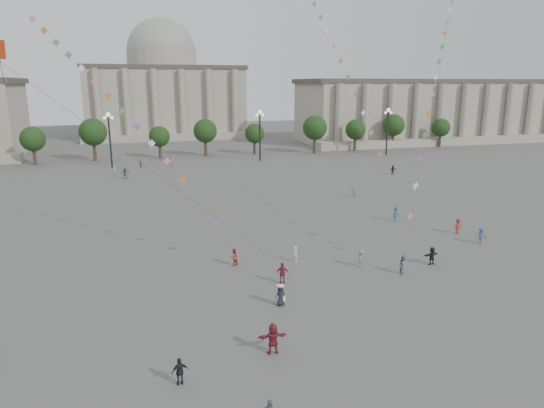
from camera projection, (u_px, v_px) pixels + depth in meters
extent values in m
plane|color=#595653|center=(313.00, 319.00, 33.77)|extent=(360.00, 360.00, 0.00)
cube|color=#A79E8C|center=(437.00, 112.00, 140.85)|extent=(80.00, 22.00, 16.00)
cube|color=#4A3D36|center=(439.00, 81.00, 138.77)|extent=(81.60, 22.44, 1.20)
cube|color=#A79E8C|center=(463.00, 141.00, 130.44)|extent=(84.00, 4.00, 2.00)
cube|color=#A79E8C|center=(164.00, 103.00, 152.38)|extent=(46.00, 30.00, 20.00)
cube|color=#4A3D36|center=(163.00, 68.00, 149.82)|extent=(46.92, 30.60, 1.20)
cube|color=#A79E8C|center=(171.00, 137.00, 138.72)|extent=(48.30, 4.00, 2.00)
cylinder|color=#A79E8C|center=(162.00, 62.00, 149.36)|extent=(21.00, 21.00, 5.00)
sphere|color=gray|center=(162.00, 53.00, 148.76)|extent=(21.00, 21.00, 21.00)
cylinder|color=#39261C|center=(35.00, 156.00, 97.73)|extent=(0.70, 0.70, 3.52)
sphere|color=black|center=(32.00, 138.00, 96.84)|extent=(5.12, 5.12, 5.12)
cylinder|color=#39261C|center=(97.00, 154.00, 101.02)|extent=(0.70, 0.70, 3.52)
sphere|color=black|center=(96.00, 136.00, 100.13)|extent=(5.12, 5.12, 5.12)
cylinder|color=#39261C|center=(156.00, 151.00, 104.31)|extent=(0.70, 0.70, 3.52)
sphere|color=black|center=(155.00, 134.00, 103.42)|extent=(5.12, 5.12, 5.12)
cylinder|color=#39261C|center=(212.00, 149.00, 107.60)|extent=(0.70, 0.70, 3.52)
sphere|color=black|center=(211.00, 133.00, 106.72)|extent=(5.12, 5.12, 5.12)
cylinder|color=#39261C|center=(264.00, 147.00, 110.89)|extent=(0.70, 0.70, 3.52)
sphere|color=black|center=(263.00, 131.00, 110.01)|extent=(5.12, 5.12, 5.12)
cylinder|color=#39261C|center=(313.00, 146.00, 114.19)|extent=(0.70, 0.70, 3.52)
sphere|color=black|center=(313.00, 130.00, 113.30)|extent=(5.12, 5.12, 5.12)
cylinder|color=#39261C|center=(359.00, 144.00, 117.48)|extent=(0.70, 0.70, 3.52)
sphere|color=black|center=(359.00, 129.00, 116.59)|extent=(5.12, 5.12, 5.12)
cylinder|color=#39261C|center=(403.00, 142.00, 120.77)|extent=(0.70, 0.70, 3.52)
sphere|color=black|center=(403.00, 127.00, 119.88)|extent=(5.12, 5.12, 5.12)
cylinder|color=#39261C|center=(444.00, 141.00, 124.06)|extent=(0.70, 0.70, 3.52)
sphere|color=black|center=(445.00, 126.00, 123.17)|extent=(5.12, 5.12, 5.12)
cylinder|color=#262628|center=(110.00, 142.00, 93.62)|extent=(0.36, 0.36, 10.00)
sphere|color=#FFE5B2|center=(108.00, 115.00, 92.36)|extent=(0.90, 0.90, 0.90)
sphere|color=#FFE5B2|center=(104.00, 118.00, 92.31)|extent=(0.60, 0.60, 0.60)
sphere|color=#FFE5B2|center=(112.00, 118.00, 92.70)|extent=(0.60, 0.60, 0.60)
cylinder|color=#262628|center=(260.00, 137.00, 101.84)|extent=(0.36, 0.36, 10.00)
sphere|color=#FFE5B2|center=(260.00, 112.00, 100.59)|extent=(0.90, 0.90, 0.90)
sphere|color=#FFE5B2|center=(256.00, 115.00, 100.54)|extent=(0.60, 0.60, 0.60)
sphere|color=#FFE5B2|center=(263.00, 115.00, 100.93)|extent=(0.60, 0.60, 0.60)
cylinder|color=#262628|center=(387.00, 133.00, 110.07)|extent=(0.36, 0.36, 10.00)
sphere|color=#FFE5B2|center=(389.00, 110.00, 108.82)|extent=(0.90, 0.90, 0.90)
sphere|color=#FFE5B2|center=(386.00, 113.00, 108.77)|extent=(0.60, 0.60, 0.60)
sphere|color=#FFE5B2|center=(391.00, 113.00, 109.15)|extent=(0.60, 0.60, 0.60)
imported|color=#395481|center=(141.00, 164.00, 94.25)|extent=(0.93, 0.79, 1.49)
imported|color=black|center=(432.00, 256.00, 43.74)|extent=(1.59, 0.71, 1.65)
imported|color=silver|center=(173.00, 162.00, 95.93)|extent=(1.52, 1.43, 1.71)
imported|color=slate|center=(361.00, 259.00, 43.11)|extent=(1.15, 0.82, 1.60)
imported|color=silver|center=(354.00, 191.00, 70.03)|extent=(1.58, 1.32, 1.70)
imported|color=maroon|center=(458.00, 226.00, 52.69)|extent=(1.25, 0.89, 1.75)
imported|color=black|center=(393.00, 170.00, 87.68)|extent=(1.56, 0.74, 1.62)
imported|color=#B2B1AD|center=(115.00, 171.00, 86.09)|extent=(0.70, 0.78, 1.79)
imported|color=slate|center=(125.00, 173.00, 83.62)|extent=(1.86, 1.03, 1.92)
imported|color=white|center=(295.00, 254.00, 44.44)|extent=(0.51, 0.64, 1.51)
imported|color=#394C82|center=(481.00, 236.00, 49.44)|extent=(1.24, 0.93, 1.72)
imported|color=maroon|center=(283.00, 273.00, 39.56)|extent=(1.13, 0.77, 1.79)
imported|color=maroon|center=(273.00, 338.00, 29.25)|extent=(1.82, 0.64, 1.94)
imported|color=black|center=(180.00, 371.00, 26.22)|extent=(0.97, 0.52, 1.57)
imported|color=#9F382B|center=(234.00, 257.00, 43.50)|extent=(0.98, 0.94, 1.60)
imported|color=#355877|center=(396.00, 214.00, 57.58)|extent=(1.37, 1.13, 1.84)
imported|color=slate|center=(403.00, 265.00, 41.59)|extent=(1.00, 1.02, 1.65)
imported|color=black|center=(280.00, 295.00, 35.63)|extent=(0.86, 0.66, 1.58)
cone|color=white|center=(280.00, 285.00, 35.43)|extent=(0.52, 0.52, 0.14)
cylinder|color=white|center=(280.00, 286.00, 35.44)|extent=(0.60, 0.60, 0.02)
cube|color=white|center=(284.00, 299.00, 35.61)|extent=(0.22, 0.10, 0.35)
cylinder|color=#3F3F3F|center=(161.00, 178.00, 33.06)|extent=(0.02, 0.02, 25.05)
cylinder|color=#3F3F3F|center=(40.00, 44.00, 52.92)|extent=(0.02, 0.02, 64.43)
cube|color=#935EBC|center=(216.00, 222.00, 43.83)|extent=(0.76, 0.25, 0.76)
cube|color=#4FA54C|center=(199.00, 200.00, 44.44)|extent=(0.76, 0.25, 0.76)
cube|color=orange|center=(183.00, 180.00, 45.07)|extent=(0.76, 0.25, 0.76)
cube|color=pink|center=(167.00, 161.00, 45.73)|extent=(0.76, 0.25, 0.76)
cube|color=white|center=(152.00, 143.00, 46.41)|extent=(0.76, 0.25, 0.76)
cube|color=#935EBC|center=(137.00, 127.00, 47.09)|extent=(0.76, 0.25, 0.76)
cube|color=#4FA54C|center=(122.00, 111.00, 47.78)|extent=(0.76, 0.25, 0.76)
cube|color=orange|center=(108.00, 96.00, 48.48)|extent=(0.76, 0.25, 0.76)
cube|color=pink|center=(95.00, 82.00, 49.19)|extent=(0.76, 0.25, 0.76)
cube|color=white|center=(81.00, 68.00, 49.90)|extent=(0.76, 0.25, 0.76)
cube|color=#935EBC|center=(69.00, 55.00, 50.62)|extent=(0.76, 0.25, 0.76)
cube|color=#4FA54C|center=(56.00, 42.00, 51.34)|extent=(0.76, 0.25, 0.76)
cube|color=orange|center=(44.00, 30.00, 52.07)|extent=(0.76, 0.25, 0.76)
cube|color=pink|center=(32.00, 19.00, 52.80)|extent=(0.76, 0.25, 0.76)
cube|color=white|center=(21.00, 8.00, 53.53)|extent=(0.76, 0.25, 0.76)
cylinder|color=#3F3F3F|center=(305.00, 6.00, 72.36)|extent=(0.02, 0.02, 70.20)
cube|color=#4FA54C|center=(388.00, 179.00, 58.33)|extent=(0.76, 0.25, 0.76)
cube|color=orange|center=(379.00, 154.00, 59.37)|extent=(0.76, 0.25, 0.76)
cube|color=pink|center=(371.00, 133.00, 60.47)|extent=(0.76, 0.25, 0.76)
cube|color=white|center=(363.00, 113.00, 61.59)|extent=(0.76, 0.25, 0.76)
cube|color=#935EBC|center=(355.00, 94.00, 62.73)|extent=(0.76, 0.25, 0.76)
cube|color=#4FA54C|center=(348.00, 77.00, 63.89)|extent=(0.76, 0.25, 0.76)
cube|color=orange|center=(341.00, 61.00, 65.07)|extent=(0.76, 0.25, 0.76)
cube|color=pink|center=(334.00, 45.00, 66.25)|extent=(0.76, 0.25, 0.76)
cube|color=white|center=(327.00, 31.00, 67.45)|extent=(0.76, 0.25, 0.76)
cube|color=#935EBC|center=(321.00, 17.00, 68.65)|extent=(0.76, 0.25, 0.76)
cube|color=#4FA54C|center=(314.00, 4.00, 69.86)|extent=(0.76, 0.25, 0.76)
cylinder|color=#3F3F3F|center=(445.00, 45.00, 61.75)|extent=(0.02, 0.02, 67.81)
cube|color=pink|center=(410.00, 217.00, 43.10)|extent=(0.76, 0.25, 0.76)
cube|color=white|center=(416.00, 186.00, 44.92)|extent=(0.76, 0.25, 0.76)
cube|color=#935EBC|center=(420.00, 159.00, 46.78)|extent=(0.76, 0.25, 0.76)
cube|color=#4FA54C|center=(425.00, 135.00, 48.67)|extent=(0.76, 0.25, 0.76)
cube|color=orange|center=(429.00, 114.00, 50.57)|extent=(0.76, 0.25, 0.76)
cube|color=pink|center=(433.00, 94.00, 52.49)|extent=(0.76, 0.25, 0.76)
cube|color=white|center=(436.00, 77.00, 54.42)|extent=(0.76, 0.25, 0.76)
cube|color=#935EBC|center=(439.00, 61.00, 56.36)|extent=(0.76, 0.25, 0.76)
cube|color=#4FA54C|center=(442.00, 47.00, 58.31)|extent=(0.76, 0.25, 0.76)
cube|color=orange|center=(445.00, 33.00, 60.26)|extent=(0.76, 0.25, 0.76)
cube|color=pink|center=(447.00, 21.00, 62.22)|extent=(0.76, 0.25, 0.76)
cube|color=white|center=(450.00, 10.00, 64.19)|extent=(0.76, 0.25, 0.76)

